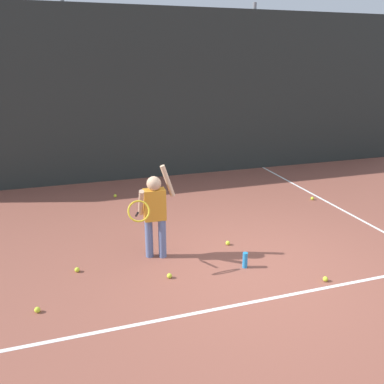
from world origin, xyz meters
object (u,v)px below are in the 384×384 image
Objects in this scene: water_bottle at (245,260)px; tennis_ball_3 at (312,198)px; tennis_ball_7 at (158,181)px; tennis_ball_1 at (115,196)px; tennis_ball_5 at (37,310)px; tennis_ball_4 at (325,279)px; tennis_ball_6 at (169,276)px; tennis_ball_0 at (77,270)px; tennis_ball_2 at (228,243)px; tennis_player at (154,210)px.

water_bottle reaches higher than tennis_ball_3.
tennis_ball_7 is (-2.71, 2.12, 0.00)m from tennis_ball_3.
tennis_ball_5 is (-1.32, -3.66, 0.00)m from tennis_ball_1.
tennis_ball_5 is (-3.48, 0.42, 0.00)m from tennis_ball_4.
water_bottle reaches higher than tennis_ball_1.
tennis_ball_3 is 1.00× the size of tennis_ball_4.
tennis_ball_0 is at bearing 155.32° from tennis_ball_6.
water_bottle is 1.05m from tennis_ball_4.
tennis_ball_3 and tennis_ball_5 have the same top height.
tennis_ball_6 is (-3.51, -2.03, 0.00)m from tennis_ball_3.
tennis_ball_7 is at bearing 61.89° from tennis_ball_0.
tennis_ball_2 is (0.04, 0.70, -0.08)m from water_bottle.
tennis_player is 20.46× the size of tennis_ball_4.
tennis_ball_2 is at bearing -85.19° from tennis_ball_7.
water_bottle is 2.66m from tennis_ball_5.
tennis_ball_1 is at bearing 70.14° from tennis_ball_5.
tennis_player reaches higher than tennis_ball_3.
tennis_ball_2 is (2.23, 0.14, 0.00)m from tennis_ball_0.
tennis_ball_5 and tennis_ball_7 have the same top height.
tennis_ball_1 and tennis_ball_7 have the same top height.
tennis_ball_4 and tennis_ball_7 have the same top height.
tennis_ball_6 is (-1.89, 0.68, 0.00)m from tennis_ball_4.
tennis_ball_6 is (0.05, -0.61, -0.69)m from tennis_player.
tennis_player is at bearing 149.29° from water_bottle.
tennis_ball_2 is 3.50m from tennis_ball_7.
tennis_player is at bearing 94.35° from tennis_ball_6.
tennis_ball_3 is at bearing 24.18° from tennis_player.
tennis_ball_2 is at bearing 31.20° from tennis_ball_6.
tennis_ball_3 is 3.44m from tennis_ball_7.
tennis_ball_6 is (0.28, -3.39, 0.00)m from tennis_ball_1.
tennis_ball_3 is at bearing 29.53° from tennis_ball_2.
tennis_ball_7 is (-0.29, 3.49, 0.00)m from tennis_ball_2.
tennis_ball_1 is at bearing 111.17° from water_bottle.
tennis_player reaches higher than water_bottle.
tennis_ball_0 is at bearing -162.04° from tennis_ball_3.
tennis_player is 20.46× the size of tennis_ball_2.
tennis_ball_1 is 1.00× the size of tennis_ball_7.
tennis_ball_5 is (-1.55, -0.87, -0.69)m from tennis_player.
tennis_ball_2 is at bearing 86.73° from water_bottle.
tennis_player reaches higher than tennis_ball_7.
tennis_ball_7 is at bearing 35.09° from tennis_ball_1.
tennis_ball_2 is at bearing 3.55° from tennis_ball_0.
tennis_ball_5 is at bearing -161.07° from tennis_ball_2.
water_bottle is 3.33× the size of tennis_ball_2.
tennis_ball_6 is at bearing -149.94° from tennis_ball_3.
tennis_player is 20.46× the size of tennis_ball_0.
water_bottle is 3.33× the size of tennis_ball_6.
tennis_ball_3 is 1.00× the size of tennis_ball_7.
water_bottle reaches higher than tennis_ball_5.
tennis_ball_2 is 1.00× the size of tennis_ball_7.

